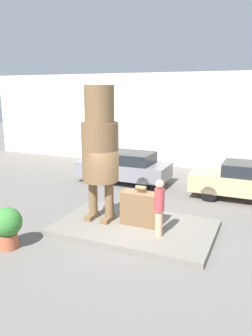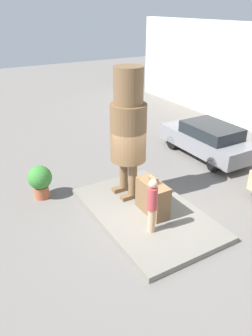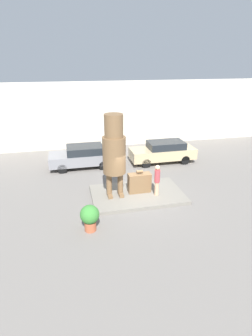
{
  "view_description": "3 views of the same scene",
  "coord_description": "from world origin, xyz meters",
  "px_view_note": "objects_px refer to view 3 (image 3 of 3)",
  "views": [
    {
      "loc": [
        3.63,
        -8.95,
        4.34
      ],
      "look_at": [
        -0.31,
        0.02,
        2.0
      ],
      "focal_mm": 35.0,
      "sensor_mm": 36.0,
      "label": 1
    },
    {
      "loc": [
        7.21,
        -4.96,
        6.11
      ],
      "look_at": [
        -0.81,
        -0.27,
        1.43
      ],
      "focal_mm": 35.0,
      "sensor_mm": 36.0,
      "label": 2
    },
    {
      "loc": [
        -3.39,
        -12.14,
        6.84
      ],
      "look_at": [
        -0.68,
        -0.23,
        1.79
      ],
      "focal_mm": 28.0,
      "sensor_mm": 36.0,
      "label": 3
    }
  ],
  "objects_px": {
    "statue_figure": "(114,150)",
    "tourist": "(157,179)",
    "parked_car_tan": "(163,151)",
    "planter_pot": "(90,216)",
    "giant_suitcase": "(139,183)",
    "parked_car_grey": "(83,156)"
  },
  "relations": [
    {
      "from": "tourist",
      "to": "parked_car_tan",
      "type": "height_order",
      "value": "tourist"
    },
    {
      "from": "giant_suitcase",
      "to": "planter_pot",
      "type": "relative_size",
      "value": 1.06
    },
    {
      "from": "statue_figure",
      "to": "giant_suitcase",
      "type": "distance_m",
      "value": 2.41
    },
    {
      "from": "statue_figure",
      "to": "tourist",
      "type": "bearing_deg",
      "value": -12.98
    },
    {
      "from": "statue_figure",
      "to": "parked_car_tan",
      "type": "distance_m",
      "value": 6.54
    },
    {
      "from": "tourist",
      "to": "statue_figure",
      "type": "bearing_deg",
      "value": 167.02
    },
    {
      "from": "statue_figure",
      "to": "planter_pot",
      "type": "distance_m",
      "value": 3.63
    },
    {
      "from": "parked_car_tan",
      "to": "planter_pot",
      "type": "bearing_deg",
      "value": 50.06
    },
    {
      "from": "tourist",
      "to": "planter_pot",
      "type": "xyz_separation_m",
      "value": [
        -3.72,
        -2.09,
        -0.42
      ]
    },
    {
      "from": "planter_pot",
      "to": "parked_car_grey",
      "type": "bearing_deg",
      "value": 88.09
    },
    {
      "from": "giant_suitcase",
      "to": "parked_car_grey",
      "type": "distance_m",
      "value": 5.46
    },
    {
      "from": "giant_suitcase",
      "to": "tourist",
      "type": "bearing_deg",
      "value": -36.13
    },
    {
      "from": "tourist",
      "to": "planter_pot",
      "type": "bearing_deg",
      "value": -150.63
    },
    {
      "from": "tourist",
      "to": "planter_pot",
      "type": "height_order",
      "value": "tourist"
    },
    {
      "from": "parked_car_grey",
      "to": "parked_car_tan",
      "type": "distance_m",
      "value": 5.69
    },
    {
      "from": "statue_figure",
      "to": "parked_car_tan",
      "type": "xyz_separation_m",
      "value": [
        4.36,
        4.49,
        -1.89
      ]
    },
    {
      "from": "tourist",
      "to": "parked_car_grey",
      "type": "distance_m",
      "value": 6.37
    },
    {
      "from": "statue_figure",
      "to": "tourist",
      "type": "relative_size",
      "value": 2.54
    },
    {
      "from": "tourist",
      "to": "planter_pot",
      "type": "distance_m",
      "value": 4.29
    },
    {
      "from": "parked_car_tan",
      "to": "planter_pot",
      "type": "height_order",
      "value": "parked_car_tan"
    },
    {
      "from": "giant_suitcase",
      "to": "tourist",
      "type": "height_order",
      "value": "tourist"
    },
    {
      "from": "tourist",
      "to": "parked_car_grey",
      "type": "height_order",
      "value": "tourist"
    }
  ]
}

